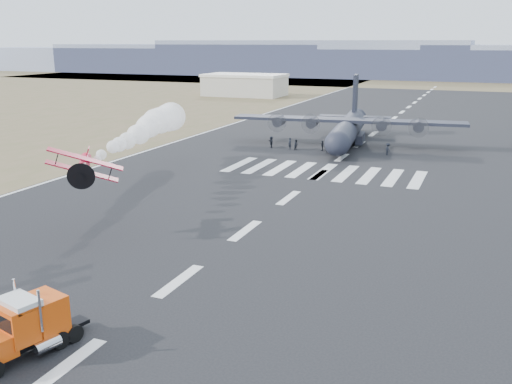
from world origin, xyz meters
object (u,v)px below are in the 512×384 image
Objects in this scene: crew_d at (322,146)px; crew_g at (326,144)px; aerobatic_biplane at (82,166)px; hangar_left at (245,85)px; semi_truck at (23,326)px; transport_aircraft at (348,127)px; crew_a at (290,144)px; crew_f at (271,142)px; crew_c at (388,149)px; crew_b at (329,148)px; crew_e at (348,144)px; crew_h at (296,145)px.

crew_g is at bearing 143.21° from crew_d.
hangar_left is at bearing 90.01° from aerobatic_biplane.
crew_d is (8.48, 46.24, -5.34)m from aerobatic_biplane.
aerobatic_biplane is at bearing 134.28° from semi_truck.
transport_aircraft is (50.06, -73.26, -0.63)m from hangar_left.
semi_truck is at bearing -97.81° from transport_aircraft.
crew_a is 3.31m from crew_f.
hangar_left is 13.40× the size of crew_c.
crew_b is 3.75m from crew_g.
crew_b is (49.33, -82.59, -2.54)m from hangar_left.
semi_truck is at bearing -71.25° from hangar_left.
semi_truck is 4.44× the size of crew_e.
hangar_left is 13.62× the size of crew_a.
crew_g is (-1.42, 3.47, -0.07)m from crew_b.
crew_c is 10.08m from crew_g.
crew_c reaches higher than crew_e.
crew_h is (-5.42, 0.83, -0.02)m from crew_b.
crew_a is 9.11m from crew_e.
crew_f reaches higher than crew_d.
crew_f is at bearing -120.95° from crew_d.
semi_truck reaches higher than crew_b.
crew_d is at bearing -113.67° from transport_aircraft.
crew_e is (3.38, 2.59, 0.05)m from crew_d.
crew_c reaches higher than crew_f.
semi_truck is at bearing -52.53° from crew_a.
crew_g is (8.43, 2.04, -0.11)m from crew_f.
crew_e is (-6.68, 2.42, -0.07)m from crew_c.
crew_c reaches higher than crew_b.
crew_f is at bearing 51.40° from crew_c.
semi_truck is 4.71× the size of crew_g.
aerobatic_biplane is 3.52× the size of crew_b.
transport_aircraft reaches higher than crew_e.
crew_e is at bearing 29.63° from crew_c.
crew_f is (-9.64, 63.53, -0.71)m from semi_truck.
crew_c is 1.02× the size of crew_f.
aerobatic_biplane is at bearing -108.32° from transport_aircraft.
crew_g is at bearing 106.48° from semi_truck.
semi_truck reaches higher than crew_c.
crew_d is at bearing 40.77° from crew_a.
crew_b is at bearing -59.15° from hangar_left.
crew_d is at bearing -172.69° from crew_g.
crew_c is at bearing -50.10° from transport_aircraft.
hangar_left is 93.88m from crew_d.
crew_a is 1.07× the size of crew_e.
crew_a is at bearing 68.50° from aerobatic_biplane.
hangar_left reaches higher than crew_b.
crew_f is (-11.73, -3.02, 0.06)m from crew_e.
crew_e is (2.09, 66.55, -0.77)m from semi_truck.
crew_g is at bearing 56.93° from crew_a.
crew_f reaches higher than crew_e.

